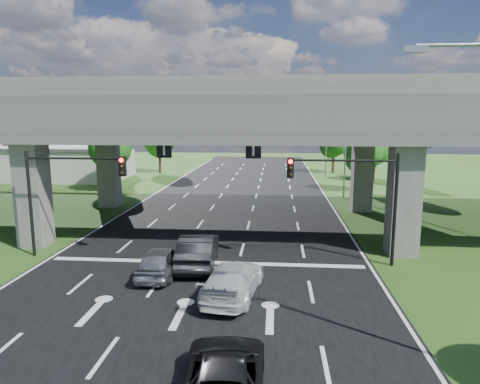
# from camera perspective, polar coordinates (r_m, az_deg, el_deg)

# --- Properties ---
(ground) EXTENTS (160.00, 160.00, 0.00)m
(ground) POSITION_cam_1_polar(r_m,az_deg,el_deg) (20.39, -6.28, -12.62)
(ground) COLOR #2C4917
(ground) RESTS_ON ground
(road) EXTENTS (18.00, 120.00, 0.03)m
(road) POSITION_cam_1_polar(r_m,az_deg,el_deg) (29.75, -2.58, -5.32)
(road) COLOR black
(road) RESTS_ON ground
(overpass) EXTENTS (80.00, 15.00, 10.00)m
(overpass) POSITION_cam_1_polar(r_m,az_deg,el_deg) (30.72, -2.21, 10.07)
(overpass) COLOR #3B3836
(overpass) RESTS_ON ground
(warehouse) EXTENTS (20.00, 10.00, 4.00)m
(warehouse) POSITION_cam_1_polar(r_m,az_deg,el_deg) (61.47, -24.19, 3.51)
(warehouse) COLOR #9E9E99
(warehouse) RESTS_ON ground
(signal_right) EXTENTS (5.76, 0.54, 6.00)m
(signal_right) POSITION_cam_1_polar(r_m,az_deg,el_deg) (23.08, 14.95, 0.56)
(signal_right) COLOR black
(signal_right) RESTS_ON ground
(signal_left) EXTENTS (5.76, 0.54, 6.00)m
(signal_left) POSITION_cam_1_polar(r_m,az_deg,el_deg) (25.49, -22.23, 1.00)
(signal_left) COLOR black
(signal_left) RESTS_ON ground
(streetlight_far) EXTENTS (3.38, 0.25, 10.00)m
(streetlight_far) POSITION_cam_1_polar(r_m,az_deg,el_deg) (43.01, 13.41, 6.94)
(streetlight_far) COLOR gray
(streetlight_far) RESTS_ON ground
(streetlight_beyond) EXTENTS (3.38, 0.25, 10.00)m
(streetlight_beyond) POSITION_cam_1_polar(r_m,az_deg,el_deg) (58.87, 11.11, 7.70)
(streetlight_beyond) COLOR gray
(streetlight_beyond) RESTS_ON ground
(tree_left_near) EXTENTS (4.50, 4.50, 7.80)m
(tree_left_near) POSITION_cam_1_polar(r_m,az_deg,el_deg) (47.97, -16.93, 5.82)
(tree_left_near) COLOR black
(tree_left_near) RESTS_ON ground
(tree_left_mid) EXTENTS (3.91, 3.90, 6.76)m
(tree_left_mid) POSITION_cam_1_polar(r_m,az_deg,el_deg) (56.54, -16.75, 5.70)
(tree_left_mid) COLOR black
(tree_left_mid) RESTS_ON ground
(tree_left_far) EXTENTS (4.80, 4.80, 8.32)m
(tree_left_far) POSITION_cam_1_polar(r_m,az_deg,el_deg) (62.81, -10.69, 7.18)
(tree_left_far) COLOR black
(tree_left_far) RESTS_ON ground
(tree_right_near) EXTENTS (4.20, 4.20, 7.28)m
(tree_right_near) POSITION_cam_1_polar(r_m,az_deg,el_deg) (47.52, 16.17, 5.43)
(tree_right_near) COLOR black
(tree_right_near) RESTS_ON ground
(tree_right_mid) EXTENTS (3.91, 3.90, 6.76)m
(tree_right_mid) POSITION_cam_1_polar(r_m,az_deg,el_deg) (55.98, 17.59, 5.62)
(tree_right_mid) COLOR black
(tree_right_mid) RESTS_ON ground
(tree_right_far) EXTENTS (4.50, 4.50, 7.80)m
(tree_right_far) POSITION_cam_1_polar(r_m,az_deg,el_deg) (63.11, 12.46, 6.84)
(tree_right_far) COLOR black
(tree_right_far) RESTS_ON ground
(car_silver) EXTENTS (1.73, 4.27, 1.45)m
(car_silver) POSITION_cam_1_polar(r_m,az_deg,el_deg) (21.87, -10.53, -9.04)
(car_silver) COLOR #A6A8AE
(car_silver) RESTS_ON road
(car_dark) EXTENTS (2.12, 5.28, 1.71)m
(car_dark) POSITION_cam_1_polar(r_m,az_deg,el_deg) (22.91, -5.61, -7.71)
(car_dark) COLOR black
(car_dark) RESTS_ON road
(car_white) EXTENTS (2.76, 5.37, 1.49)m
(car_white) POSITION_cam_1_polar(r_m,az_deg,el_deg) (19.14, -0.95, -11.58)
(car_white) COLOR silver
(car_white) RESTS_ON road
(car_trailing) EXTENTS (2.53, 5.03, 1.37)m
(car_trailing) POSITION_cam_1_polar(r_m,az_deg,el_deg) (12.84, -2.07, -23.39)
(car_trailing) COLOR black
(car_trailing) RESTS_ON road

